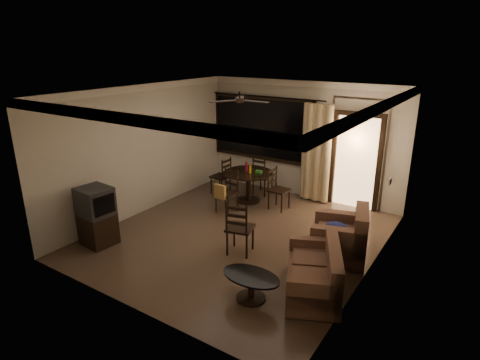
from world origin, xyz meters
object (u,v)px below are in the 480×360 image
Objects in this scene: dining_chair_south at (226,199)px; dining_table at (249,178)px; dining_chair_west at (221,183)px; armchair at (342,238)px; dining_chair_east at (278,197)px; coffee_table at (251,283)px; dining_chair_north at (262,183)px; side_chair at (240,237)px; sofa at (316,275)px; tv_cabinet at (97,216)px.

dining_table is at bearing 89.89° from dining_chair_south.
armchair is at bearing 70.97° from dining_chair_west.
coffee_table is (1.29, -3.29, -0.02)m from dining_chair_east.
dining_chair_east is 1.00× the size of dining_chair_north.
dining_table reaches higher than armchair.
dining_table is at bearing -75.41° from side_chair.
dining_chair_south reaches higher than dining_table.
armchair is 2.03m from coffee_table.
armchair is (-0.04, 1.22, 0.08)m from sofa.
coffee_table is (2.96, -3.37, -0.02)m from dining_chair_west.
dining_chair_south is 0.94× the size of side_chair.
dining_chair_east is at bearing 45.70° from dining_chair_south.
dining_table is at bearing 89.25° from dining_chair_north.
sofa is at bearing 42.81° from coffee_table.
tv_cabinet is 3.34m from coffee_table.
dining_chair_west is 0.85× the size of tv_cabinet.
dining_table is at bearing 122.48° from coffee_table.
sofa is at bearing 152.26° from side_chair.
dining_chair_east is (0.83, -0.04, -0.29)m from dining_table.
dining_chair_south is (-0.05, -0.86, -0.27)m from dining_table.
armchair is at bearing 146.77° from dining_chair_north.
coffee_table is (-0.70, -1.90, -0.11)m from armchair.
side_chair reaches higher than dining_chair_west.
dining_chair_north reaches higher than armchair.
tv_cabinet reaches higher than dining_chair_east.
sofa is at bearing 15.04° from tv_cabinet.
sofa is 1.68m from side_chair.
dining_chair_north is (0.88, 0.56, 0.00)m from dining_chair_west.
dining_chair_west is 1.67m from dining_chair_east.
dining_chair_west and dining_chair_east have the same top height.
tv_cabinet is at bearing 166.09° from sofa.
dining_table is 3.17m from armchair.
dining_chair_west is at bearing 88.52° from tv_cabinet.
dining_table is 1.22× the size of dining_chair_west.
dining_chair_south is 1.00× the size of dining_chair_north.
side_chair reaches higher than dining_chair_east.
dining_chair_west is 1.00× the size of dining_chair_north.
dining_chair_north reaches higher than coffee_table.
tv_cabinet is (-0.36, -3.44, 0.28)m from dining_chair_west.
tv_cabinet reaches higher than side_chair.
armchair is (2.78, -2.03, 0.10)m from dining_chair_north.
tv_cabinet is (-1.20, -3.40, -0.01)m from dining_table.
side_chair is (-0.90, 1.08, 0.04)m from coffee_table.
dining_chair_west is at bearing 131.25° from coffee_table.
dining_chair_east is 3.30m from sofa.
dining_chair_east is 3.94m from tv_cabinet.
dining_chair_east is at bearing 63.33° from tv_cabinet.
dining_chair_west reaches higher than sofa.
tv_cabinet is at bearing -111.49° from dining_chair_south.
dining_chair_west reaches higher than dining_table.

